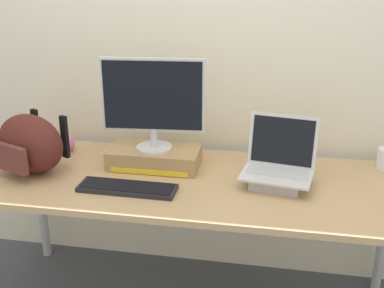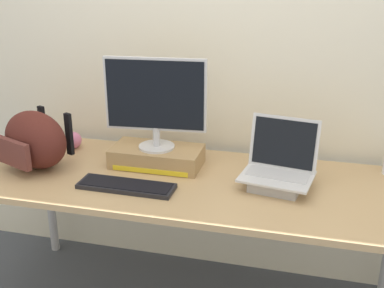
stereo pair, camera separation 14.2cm
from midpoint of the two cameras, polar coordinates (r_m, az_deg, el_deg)
The scene contains 8 objects.
back_wall at distance 2.63m, azimuth 0.37°, elevation 11.36°, with size 7.00×0.10×2.60m, color silver.
desk at distance 2.36m, azimuth -1.73°, elevation -5.53°, with size 2.07×0.78×0.75m.
toner_box_yellow at distance 2.48m, azimuth -6.01°, elevation -1.57°, with size 0.45×0.24×0.09m.
desktop_monitor at distance 2.38m, azimuth -6.28°, elevation 4.92°, with size 0.50×0.18×0.45m.
open_laptop at distance 2.29m, azimuth 8.17°, elevation -3.24°, with size 0.35×0.30×0.31m.
external_keyboard at distance 2.26m, azimuth -9.31°, elevation -5.06°, with size 0.45×0.14×0.02m.
messenger_backpack at distance 2.52m, azimuth -19.82°, elevation -0.00°, with size 0.43×0.35×0.29m.
plush_toy at distance 2.75m, azimuth -15.79°, elevation 0.08°, with size 0.09×0.09×0.09m.
Camera 1 is at (0.38, -2.08, 1.74)m, focal length 46.02 mm.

